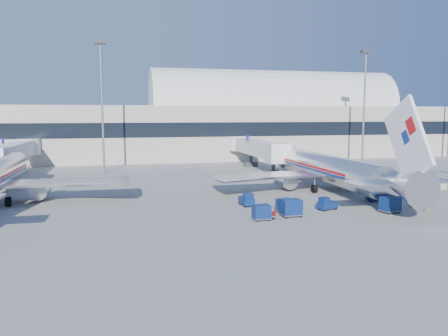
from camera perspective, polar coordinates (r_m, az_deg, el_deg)
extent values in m
plane|color=gray|center=(52.27, 5.96, -4.25)|extent=(260.00, 260.00, 0.00)
cube|color=#B2AA9E|center=(104.78, -17.70, 4.41)|extent=(170.00, 28.00, 12.00)
cube|color=black|center=(90.85, -18.39, 4.66)|extent=(170.00, 0.40, 3.00)
cylinder|color=silver|center=(110.74, 6.30, 7.93)|extent=(60.00, 18.00, 18.00)
cylinder|color=silver|center=(61.13, 13.02, 0.00)|extent=(3.80, 28.00, 3.80)
sphere|color=silver|center=(73.86, 8.22, 1.29)|extent=(3.72, 3.72, 3.72)
cone|color=silver|center=(46.60, 22.29, -2.01)|extent=(3.80, 6.00, 3.80)
cube|color=#B40D12|center=(61.99, 12.61, 0.34)|extent=(3.85, 20.16, 0.32)
cube|color=navy|center=(62.04, 12.61, 0.00)|extent=(3.85, 20.16, 0.32)
cube|color=white|center=(45.75, 22.91, 3.35)|extent=(0.35, 7.79, 8.74)
cube|color=silver|center=(46.97, 21.95, -1.68)|extent=(11.00, 3.00, 0.18)
cube|color=silver|center=(60.32, 13.42, -0.68)|extent=(32.00, 5.00, 0.28)
cylinder|color=#B7B7BC|center=(59.59, 8.01, -1.57)|extent=(2.10, 3.80, 2.10)
cylinder|color=#B7B7BC|center=(64.37, 17.18, -1.18)|extent=(2.10, 3.80, 2.10)
cylinder|color=black|center=(71.39, 9.07, -0.90)|extent=(0.40, 0.90, 0.90)
sphere|color=silver|center=(70.40, -25.51, 0.40)|extent=(3.72, 3.72, 3.72)
cylinder|color=#B7B7BC|center=(56.41, -22.84, -2.55)|extent=(2.10, 3.80, 2.10)
cylinder|color=black|center=(67.80, -25.94, -1.95)|extent=(0.40, 0.90, 0.90)
cube|color=silver|center=(82.37, 4.13, 2.70)|extent=(2.70, 24.00, 2.70)
cube|color=silver|center=(70.86, 7.08, 1.97)|extent=(3.40, 3.20, 3.20)
cylinder|color=silver|center=(93.38, 2.03, 3.23)|extent=(4.40, 4.40, 3.00)
cube|color=#2D2D30|center=(73.14, 6.46, 0.40)|extent=(0.50, 0.50, 3.00)
cube|color=#2D2D30|center=(73.31, 6.44, -0.65)|extent=(2.60, 1.00, 0.90)
cube|color=#2D2D30|center=(85.42, 3.52, 1.38)|extent=(0.50, 0.50, 3.00)
cube|color=#2D2D30|center=(85.56, 3.51, 0.48)|extent=(2.60, 1.00, 0.90)
cube|color=navy|center=(81.79, 3.07, 3.95)|extent=(0.12, 1.40, 0.90)
cube|color=silver|center=(80.54, -25.73, 1.93)|extent=(2.70, 24.00, 2.70)
cylinder|color=silver|center=(91.77, -24.20, 2.55)|extent=(4.40, 4.40, 3.00)
cube|color=#2D2D30|center=(83.65, -25.22, 0.60)|extent=(0.50, 0.50, 3.00)
cube|color=#2D2D30|center=(83.80, -25.17, -0.31)|extent=(2.60, 1.00, 0.90)
cube|color=navy|center=(80.78, -26.91, 3.16)|extent=(0.12, 1.40, 0.90)
cylinder|color=slate|center=(78.44, -15.61, 7.37)|extent=(0.36, 0.36, 22.00)
cube|color=#2D2D30|center=(79.37, -15.89, 15.55)|extent=(2.00, 1.20, 0.60)
cylinder|color=slate|center=(91.37, 17.82, 7.21)|extent=(0.36, 0.36, 22.00)
cube|color=#2D2D30|center=(92.16, 18.09, 14.24)|extent=(2.00, 1.20, 0.60)
cube|color=#9E9E96|center=(62.09, 21.24, -2.48)|extent=(3.00, 0.55, 0.90)
cube|color=#9E9E96|center=(64.00, 23.68, -2.32)|extent=(3.00, 0.55, 0.90)
cube|color=#9E9E96|center=(66.03, 25.97, -2.17)|extent=(3.00, 0.55, 0.90)
cube|color=#0A1F50|center=(48.28, 13.34, -4.73)|extent=(2.38, 1.70, 0.70)
cube|color=#0A1F50|center=(47.85, 12.96, -4.14)|extent=(1.09, 1.15, 0.65)
cylinder|color=black|center=(49.14, 13.60, -4.83)|extent=(0.56, 0.36, 0.52)
cube|color=#0A1F50|center=(54.49, 19.34, -3.53)|extent=(2.70, 1.94, 0.79)
cube|color=#0A1F50|center=(54.25, 18.82, -2.87)|extent=(1.24, 1.31, 0.74)
cylinder|color=black|center=(55.20, 20.07, -3.73)|extent=(0.64, 0.41, 0.59)
cube|color=#0A1F50|center=(49.12, 2.96, -4.30)|extent=(1.34, 2.40, 0.76)
cube|color=#0A1F50|center=(48.54, 3.18, -3.71)|extent=(1.08, 0.98, 0.71)
cylinder|color=black|center=(49.76, 2.14, -4.47)|extent=(0.27, 0.58, 0.56)
cube|color=#0A1F50|center=(46.12, 7.94, -4.76)|extent=(1.82, 1.56, 1.26)
cube|color=slate|center=(46.25, 7.93, -5.53)|extent=(1.91, 1.63, 0.09)
cylinder|color=black|center=(46.98, 8.20, -5.36)|extent=(0.37, 0.22, 0.35)
cube|color=#0A1F50|center=(44.30, 8.75, -5.03)|extent=(1.96, 1.56, 1.53)
cube|color=slate|center=(44.47, 8.74, -6.00)|extent=(2.07, 1.62, 0.11)
cylinder|color=black|center=(45.29, 9.29, -5.80)|extent=(0.43, 0.19, 0.42)
cube|color=#0A1F50|center=(42.55, 4.91, -5.68)|extent=(1.66, 1.32, 1.30)
cube|color=slate|center=(42.70, 4.90, -6.54)|extent=(1.76, 1.37, 0.09)
cylinder|color=black|center=(43.37, 5.46, -6.36)|extent=(0.36, 0.16, 0.36)
cube|color=#0A1F50|center=(48.73, 20.89, -4.35)|extent=(2.09, 1.78, 1.48)
cube|color=slate|center=(48.88, 20.85, -5.21)|extent=(2.20, 1.85, 0.10)
cylinder|color=black|center=(49.77, 20.95, -5.02)|extent=(0.43, 0.25, 0.41)
cube|color=#0A1F50|center=(52.61, 24.25, -3.75)|extent=(1.91, 1.58, 1.41)
cube|color=slate|center=(52.74, 24.21, -4.51)|extent=(2.02, 1.64, 0.10)
cylinder|color=black|center=(53.59, 24.32, -4.36)|extent=(0.41, 0.20, 0.39)
cube|color=slate|center=(43.37, 5.38, -6.15)|extent=(2.38, 1.94, 0.11)
cube|color=maroon|center=(43.33, 5.38, -5.91)|extent=(2.40, 1.99, 0.08)
cylinder|color=black|center=(43.93, 6.22, -6.18)|extent=(0.40, 0.25, 0.38)
imported|color=#B8DB17|center=(50.79, 25.02, -4.19)|extent=(0.77, 0.75, 1.79)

